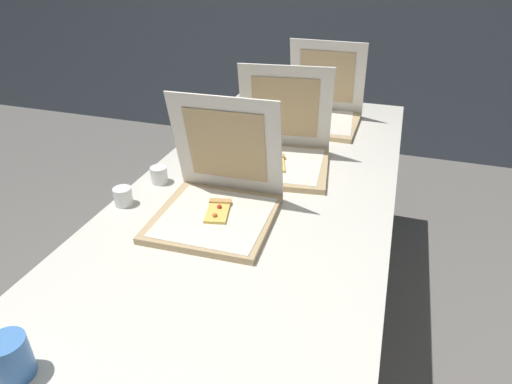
{
  "coord_description": "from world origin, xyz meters",
  "views": [
    {
      "loc": [
        0.41,
        -0.78,
        1.53
      ],
      "look_at": [
        0.02,
        0.43,
        0.8
      ],
      "focal_mm": 30.91,
      "sensor_mm": 36.0,
      "label": 1
    }
  ],
  "objects_px": {
    "pizza_box_back": "(320,112)",
    "cup_printed_front": "(11,358)",
    "cup_white_far": "(242,133)",
    "table": "(264,195)",
    "pizza_box_front": "(217,201)",
    "cup_white_near_left": "(123,196)",
    "cup_white_near_center": "(159,175)",
    "pizza_box_middle": "(281,153)",
    "cup_white_mid": "(201,159)"
  },
  "relations": [
    {
      "from": "cup_white_near_center",
      "to": "cup_white_near_left",
      "type": "relative_size",
      "value": 1.0
    },
    {
      "from": "pizza_box_front",
      "to": "cup_white_near_left",
      "type": "xyz_separation_m",
      "value": [
        -0.33,
        -0.03,
        -0.02
      ]
    },
    {
      "from": "table",
      "to": "pizza_box_middle",
      "type": "distance_m",
      "value": 0.21
    },
    {
      "from": "pizza_box_front",
      "to": "cup_white_far",
      "type": "bearing_deg",
      "value": 100.06
    },
    {
      "from": "cup_white_mid",
      "to": "pizza_box_front",
      "type": "bearing_deg",
      "value": -57.53
    },
    {
      "from": "cup_white_mid",
      "to": "cup_printed_front",
      "type": "distance_m",
      "value": 1.02
    },
    {
      "from": "cup_white_near_center",
      "to": "cup_white_mid",
      "type": "bearing_deg",
      "value": 61.63
    },
    {
      "from": "cup_white_near_left",
      "to": "cup_white_far",
      "type": "relative_size",
      "value": 1.0
    },
    {
      "from": "table",
      "to": "pizza_box_back",
      "type": "distance_m",
      "value": 0.71
    },
    {
      "from": "table",
      "to": "cup_printed_front",
      "type": "relative_size",
      "value": 21.75
    },
    {
      "from": "pizza_box_back",
      "to": "cup_white_far",
      "type": "distance_m",
      "value": 0.44
    },
    {
      "from": "table",
      "to": "pizza_box_middle",
      "type": "bearing_deg",
      "value": 84.87
    },
    {
      "from": "pizza_box_middle",
      "to": "cup_white_near_left",
      "type": "xyz_separation_m",
      "value": [
        -0.44,
        -0.46,
        -0.02
      ]
    },
    {
      "from": "pizza_box_front",
      "to": "cup_white_far",
      "type": "xyz_separation_m",
      "value": [
        -0.14,
        0.63,
        -0.02
      ]
    },
    {
      "from": "cup_white_far",
      "to": "cup_printed_front",
      "type": "distance_m",
      "value": 1.33
    },
    {
      "from": "cup_white_near_left",
      "to": "cup_printed_front",
      "type": "bearing_deg",
      "value": -76.02
    },
    {
      "from": "cup_white_far",
      "to": "cup_printed_front",
      "type": "relative_size",
      "value": 0.63
    },
    {
      "from": "pizza_box_front",
      "to": "cup_white_mid",
      "type": "xyz_separation_m",
      "value": [
        -0.2,
        0.32,
        -0.02
      ]
    },
    {
      "from": "pizza_box_front",
      "to": "pizza_box_middle",
      "type": "distance_m",
      "value": 0.44
    },
    {
      "from": "pizza_box_front",
      "to": "pizza_box_back",
      "type": "distance_m",
      "value": 0.96
    },
    {
      "from": "pizza_box_middle",
      "to": "cup_printed_front",
      "type": "height_order",
      "value": "pizza_box_middle"
    },
    {
      "from": "pizza_box_back",
      "to": "cup_printed_front",
      "type": "height_order",
      "value": "pizza_box_back"
    },
    {
      "from": "table",
      "to": "cup_white_far",
      "type": "xyz_separation_m",
      "value": [
        -0.22,
        0.38,
        0.08
      ]
    },
    {
      "from": "pizza_box_middle",
      "to": "cup_white_far",
      "type": "height_order",
      "value": "pizza_box_middle"
    },
    {
      "from": "table",
      "to": "pizza_box_middle",
      "type": "relative_size",
      "value": 5.13
    },
    {
      "from": "pizza_box_middle",
      "to": "cup_white_mid",
      "type": "xyz_separation_m",
      "value": [
        -0.3,
        -0.11,
        -0.02
      ]
    },
    {
      "from": "cup_white_near_center",
      "to": "cup_white_far",
      "type": "bearing_deg",
      "value": 71.57
    },
    {
      "from": "cup_white_near_left",
      "to": "cup_printed_front",
      "type": "height_order",
      "value": "cup_printed_front"
    },
    {
      "from": "table",
      "to": "cup_white_mid",
      "type": "bearing_deg",
      "value": 166.96
    },
    {
      "from": "pizza_box_middle",
      "to": "cup_white_near_center",
      "type": "bearing_deg",
      "value": -152.06
    },
    {
      "from": "cup_white_mid",
      "to": "cup_white_near_center",
      "type": "bearing_deg",
      "value": -118.37
    },
    {
      "from": "cup_white_far",
      "to": "pizza_box_front",
      "type": "bearing_deg",
      "value": -77.86
    },
    {
      "from": "pizza_box_middle",
      "to": "cup_white_far",
      "type": "distance_m",
      "value": 0.31
    },
    {
      "from": "cup_printed_front",
      "to": "pizza_box_middle",
      "type": "bearing_deg",
      "value": 76.62
    },
    {
      "from": "pizza_box_middle",
      "to": "cup_white_mid",
      "type": "relative_size",
      "value": 6.69
    },
    {
      "from": "pizza_box_front",
      "to": "cup_white_mid",
      "type": "relative_size",
      "value": 6.16
    },
    {
      "from": "cup_white_far",
      "to": "cup_white_mid",
      "type": "xyz_separation_m",
      "value": [
        -0.07,
        -0.31,
        0.0
      ]
    },
    {
      "from": "pizza_box_front",
      "to": "cup_white_far",
      "type": "relative_size",
      "value": 6.16
    },
    {
      "from": "table",
      "to": "pizza_box_back",
      "type": "height_order",
      "value": "pizza_box_back"
    },
    {
      "from": "pizza_box_back",
      "to": "cup_white_far",
      "type": "height_order",
      "value": "pizza_box_back"
    },
    {
      "from": "pizza_box_front",
      "to": "cup_printed_front",
      "type": "relative_size",
      "value": 3.9
    },
    {
      "from": "table",
      "to": "cup_white_mid",
      "type": "relative_size",
      "value": 34.33
    },
    {
      "from": "table",
      "to": "pizza_box_back",
      "type": "bearing_deg",
      "value": 83.71
    },
    {
      "from": "pizza_box_middle",
      "to": "pizza_box_back",
      "type": "bearing_deg",
      "value": 75.62
    },
    {
      "from": "pizza_box_back",
      "to": "cup_printed_front",
      "type": "bearing_deg",
      "value": -100.4
    },
    {
      "from": "cup_white_near_center",
      "to": "pizza_box_middle",
      "type": "bearing_deg",
      "value": 35.64
    },
    {
      "from": "table",
      "to": "pizza_box_front",
      "type": "height_order",
      "value": "pizza_box_front"
    },
    {
      "from": "pizza_box_front",
      "to": "cup_white_near_center",
      "type": "relative_size",
      "value": 6.16
    },
    {
      "from": "pizza_box_front",
      "to": "pizza_box_back",
      "type": "xyz_separation_m",
      "value": [
        0.16,
        0.95,
        0.0
      ]
    },
    {
      "from": "cup_white_near_center",
      "to": "cup_white_far",
      "type": "distance_m",
      "value": 0.51
    }
  ]
}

